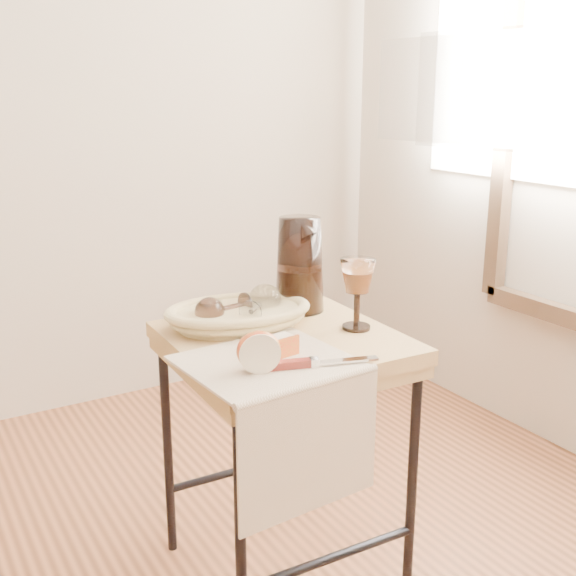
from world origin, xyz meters
TOP-DOWN VIEW (x-y plane):
  - side_table at (0.64, 0.51)m, footprint 0.52×0.52m
  - tea_towel at (0.52, 0.38)m, footprint 0.36×0.32m
  - bread_basket at (0.57, 0.62)m, footprint 0.35×0.28m
  - goblet_lying_a at (0.55, 0.64)m, footprint 0.13×0.09m
  - goblet_lying_b at (0.62, 0.60)m, footprint 0.15×0.15m
  - pitcher at (0.77, 0.66)m, footprint 0.24×0.29m
  - wine_goblet at (0.81, 0.46)m, footprint 0.11×0.11m
  - apple_half at (0.48, 0.34)m, footprint 0.10×0.08m
  - apple_wedge at (0.55, 0.39)m, footprint 0.07×0.04m
  - table_knife at (0.60, 0.30)m, footprint 0.23×0.09m

SIDE VIEW (x-z plane):
  - side_table at x=0.64m, z-range 0.00..0.64m
  - tea_towel at x=0.52m, z-range 0.64..0.65m
  - table_knife at x=0.60m, z-range 0.65..0.67m
  - bread_basket at x=0.57m, z-range 0.64..0.70m
  - apple_wedge at x=0.55m, z-range 0.65..0.69m
  - apple_half at x=0.48m, z-range 0.65..0.73m
  - goblet_lying_a at x=0.55m, z-range 0.66..0.73m
  - goblet_lying_b at x=0.62m, z-range 0.66..0.74m
  - wine_goblet at x=0.81m, z-range 0.64..0.82m
  - pitcher at x=0.77m, z-range 0.62..0.91m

